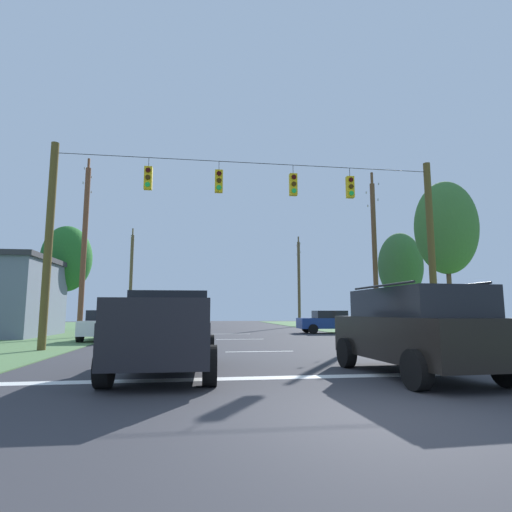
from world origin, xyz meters
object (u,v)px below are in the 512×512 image
Objects in this scene: utility_pole_far_right at (299,281)px; utility_pole_far_left at (131,279)px; distant_car_oncoming at (330,321)px; tree_roadside_left at (446,228)px; distant_car_far_parked at (178,320)px; pickup_truck at (168,332)px; overhead_signal_span at (253,236)px; utility_pole_mid_left at (84,246)px; utility_pole_mid_right at (375,254)px; tree_roadside_right at (400,266)px; tree_roadside_far_right at (67,259)px; suv_black at (415,329)px; distant_car_crossing_white at (108,325)px.

utility_pole_far_left reaches higher than utility_pole_far_right.
tree_roadside_left reaches higher than distant_car_oncoming.
tree_roadside_left is at bearing -42.37° from distant_car_far_parked.
pickup_truck is 0.60× the size of utility_pole_far_right.
utility_pole_mid_left reaches higher than overhead_signal_span.
utility_pole_mid_right is (1.32, -4.70, 4.06)m from distant_car_oncoming.
overhead_signal_span reaches higher than pickup_truck.
distant_car_far_parked is (-10.46, 5.81, 0.00)m from distant_car_oncoming.
pickup_truck is 20.28m from tree_roadside_right.
tree_roadside_left is (10.94, 3.41, 1.36)m from overhead_signal_span.
pickup_truck is 0.58× the size of utility_pole_far_left.
utility_pole_mid_right is at bearing -89.78° from utility_pole_far_right.
tree_roadside_far_right is (-11.32, 13.51, 0.54)m from overhead_signal_span.
overhead_signal_span is at bearing -142.60° from utility_pole_mid_right.
overhead_signal_span is 2.97× the size of pickup_truck.
distant_car_oncoming is 0.46× the size of utility_pole_far_left.
distant_car_oncoming is 13.89m from utility_pole_far_right.
tree_roadside_right is (14.42, -8.50, 3.59)m from distant_car_far_parked.
pickup_truck is 32.67m from utility_pole_far_right.
overhead_signal_span is 1.65× the size of utility_pole_mid_right.
pickup_truck is 15.93m from utility_pole_mid_left.
tree_roadside_far_right is at bearing 155.58° from tree_roadside_left.
distant_car_oncoming is 18.81m from tree_roadside_far_right.
utility_pole_mid_left is at bearing -135.80° from utility_pole_far_right.
utility_pole_mid_left reaches higher than pickup_truck.
distant_car_oncoming is at bearing 105.67° from utility_pole_mid_right.
suv_black is at bearing -116.93° from tree_roadside_right.
utility_pole_mid_right is at bearing -5.69° from utility_pole_mid_left.
distant_car_crossing_white is (-6.70, 5.43, -3.78)m from overhead_signal_span.
tree_roadside_right is (8.07, 15.89, 3.31)m from suv_black.
utility_pole_mid_right is (5.43, 13.88, 3.79)m from suv_black.
overhead_signal_span is 11.54m from tree_roadside_left.
tree_roadside_far_right is at bearing 166.52° from tree_roadside_right.
utility_pole_mid_left reaches higher than tree_roadside_right.
utility_pole_far_left is at bearing 133.77° from tree_roadside_left.
utility_pole_mid_right is 0.94× the size of utility_pole_mid_left.
utility_pole_far_right is at bearing 1.91° from utility_pole_far_left.
suv_black is 0.66× the size of tree_roadside_far_right.
utility_pole_far_right is 22.14m from tree_roadside_far_right.
distant_car_far_parked is at bearing 102.32° from overhead_signal_span.
distant_car_oncoming is 9.98m from tree_roadside_left.
overhead_signal_span reaches higher than tree_roadside_right.
utility_pole_mid_left is 1.11× the size of utility_pole_far_left.
distant_car_far_parked is 14.41m from utility_pole_far_right.
utility_pole_far_left is at bearing 133.55° from utility_pole_mid_right.
utility_pole_mid_right is 20.77m from tree_roadside_far_right.
utility_pole_far_left is 28.08m from tree_roadside_left.
pickup_truck is 0.64× the size of tree_roadside_left.
overhead_signal_span is at bearing -70.32° from utility_pole_far_left.
utility_pole_mid_left reaches higher than utility_pole_far_left.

